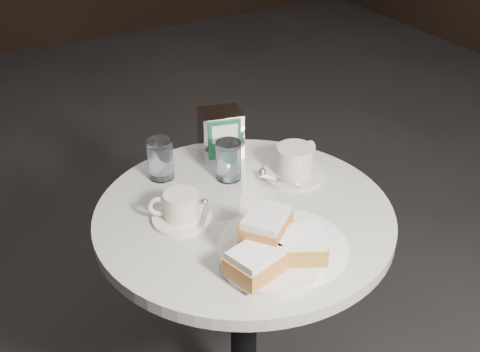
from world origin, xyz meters
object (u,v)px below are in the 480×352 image
Objects in this scene: water_glass_left at (161,160)px; coffee_cup_left at (181,209)px; cafe_table at (244,275)px; napkin_dispenser at (221,133)px; coffee_cup_right at (295,163)px; beignet_plate at (273,249)px; water_glass_right at (229,161)px.

coffee_cup_left is at bearing -99.86° from water_glass_left.
cafe_table is 0.38m from napkin_dispenser.
water_glass_left is at bearing 115.00° from cafe_table.
water_glass_left reaches higher than cafe_table.
beignet_plate is at bearing -151.41° from coffee_cup_right.
coffee_cup_right is at bearing -28.04° from water_glass_left.
beignet_plate is at bearing -103.28° from water_glass_right.
water_glass_right is (-0.15, 0.07, 0.01)m from coffee_cup_right.
beignet_plate is 0.47m from napkin_dispenser.
cafe_table is 0.31m from beignet_plate.
water_glass_left is at bearing 131.39° from coffee_cup_right.
napkin_dispenser is at bearing 75.28° from beignet_plate.
coffee_cup_left is at bearing -149.23° from water_glass_right.
napkin_dispenser is (0.08, 0.26, 0.26)m from cafe_table.
water_glass_left is 1.02× the size of water_glass_right.
water_glass_left is (-0.07, 0.43, 0.01)m from beignet_plate.
cafe_table is 7.26× the size of water_glass_right.
water_glass_left is (-0.30, 0.16, 0.02)m from coffee_cup_right.
water_glass_left is at bearing -156.70° from napkin_dispenser.
water_glass_left is at bearing 105.01° from coffee_cup_left.
napkin_dispenser is at bearing 73.58° from cafe_table.
cafe_table is at bearing -104.49° from water_glass_right.
cafe_table is 0.27m from coffee_cup_left.
coffee_cup_left is 0.21m from water_glass_right.
water_glass_right is (0.08, 0.34, 0.01)m from beignet_plate.
coffee_cup_right is (0.19, 0.07, 0.23)m from cafe_table.
beignet_plate is 0.43m from water_glass_left.
coffee_cup_left is 0.89× the size of coffee_cup_right.
beignet_plate is (-0.04, -0.19, 0.24)m from cafe_table.
water_glass_right reaches higher than cafe_table.
cafe_table is 7.12× the size of water_glass_left.
beignet_plate reaches higher than coffee_cup_left.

